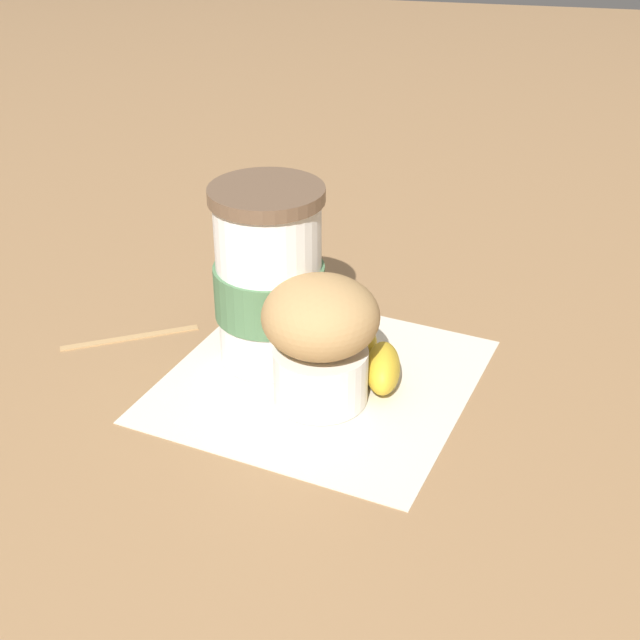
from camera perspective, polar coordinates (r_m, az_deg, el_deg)
name	(u,v)px	position (r m, az deg, el deg)	size (l,w,h in m)	color
ground_plane	(320,380)	(0.67, 0.00, -3.89)	(3.00, 3.00, 0.00)	#936D47
paper_napkin	(320,380)	(0.67, 0.00, -3.83)	(0.22, 0.22, 0.00)	beige
coffee_cup	(269,279)	(0.66, -3.28, 2.65)	(0.08, 0.08, 0.14)	white
muffin	(321,336)	(0.62, 0.04, -1.05)	(0.08, 0.08, 0.09)	white
banana	(344,337)	(0.69, 1.54, -1.06)	(0.12, 0.12, 0.03)	gold
wooden_stirrer	(130,337)	(0.73, -12.05, -1.09)	(0.11, 0.01, 0.00)	tan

